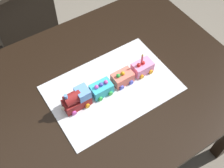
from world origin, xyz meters
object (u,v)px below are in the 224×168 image
(cake_car_caboose_turquoise, at_px, (101,89))
(cake_car_tanker_bubblegum, at_px, (142,67))
(chair, at_px, (25,33))
(cake_locomotive, at_px, (77,99))
(cake_car_hopper_coral, at_px, (122,78))
(dining_table, at_px, (101,99))
(birthday_candle, at_px, (142,58))

(cake_car_caboose_turquoise, distance_m, cake_car_tanker_bubblegum, 0.24)
(chair, distance_m, cake_locomotive, 0.92)
(cake_car_caboose_turquoise, bearing_deg, cake_car_hopper_coral, 0.00)
(dining_table, relative_size, cake_car_hopper_coral, 14.00)
(cake_locomotive, relative_size, birthday_candle, 2.28)
(chair, height_order, cake_car_tanker_bubblegum, chair)
(dining_table, bearing_deg, cake_car_tanker_bubblegum, -8.04)
(chair, relative_size, cake_car_caboose_turquoise, 8.60)
(chair, bearing_deg, cake_car_hopper_coral, 93.06)
(dining_table, height_order, cake_car_hopper_coral, cake_car_hopper_coral)
(chair, relative_size, cake_car_hopper_coral, 8.60)
(cake_car_tanker_bubblegum, bearing_deg, birthday_candle, 180.00)
(cake_car_tanker_bubblegum, bearing_deg, cake_car_hopper_coral, 180.00)
(cake_locomotive, distance_m, cake_car_hopper_coral, 0.25)
(chair, bearing_deg, dining_table, 86.46)
(dining_table, height_order, cake_car_tanker_bubblegum, cake_car_tanker_bubblegum)
(cake_locomotive, relative_size, cake_car_tanker_bubblegum, 1.40)
(birthday_candle, bearing_deg, cake_car_hopper_coral, -180.00)
(cake_car_caboose_turquoise, distance_m, birthday_candle, 0.24)
(cake_car_caboose_turquoise, bearing_deg, chair, 96.39)
(dining_table, bearing_deg, cake_locomotive, -167.09)
(cake_car_hopper_coral, height_order, birthday_candle, birthday_candle)
(dining_table, distance_m, birthday_candle, 0.31)
(birthday_candle, bearing_deg, cake_car_caboose_turquoise, -180.00)
(cake_locomotive, xyz_separation_m, cake_car_hopper_coral, (0.25, -0.00, -0.02))
(cake_car_caboose_turquoise, relative_size, cake_car_hopper_coral, 1.00)
(cake_car_hopper_coral, bearing_deg, chair, 103.91)
(dining_table, height_order, cake_car_caboose_turquoise, cake_car_caboose_turquoise)
(chair, distance_m, cake_car_caboose_turquoise, 0.92)
(cake_car_tanker_bubblegum, xyz_separation_m, birthday_candle, (-0.01, 0.00, 0.07))
(chair, relative_size, cake_locomotive, 6.14)
(chair, xyz_separation_m, cake_car_hopper_coral, (0.21, -0.87, 0.30))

